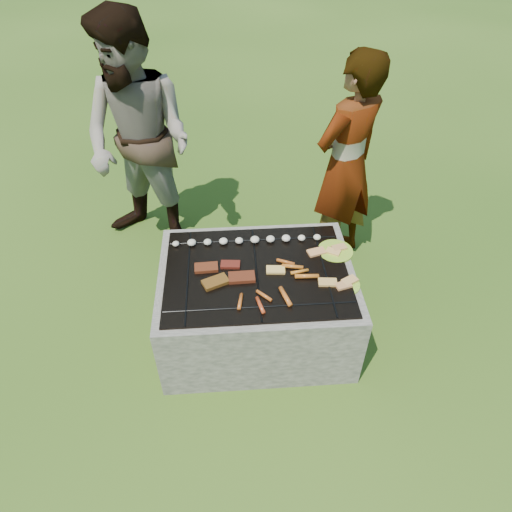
{
  "coord_description": "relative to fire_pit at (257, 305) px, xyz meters",
  "views": [
    {
      "loc": [
        -0.16,
        -2.19,
        2.67
      ],
      "look_at": [
        0.0,
        0.05,
        0.7
      ],
      "focal_mm": 32.0,
      "sensor_mm": 36.0,
      "label": 1
    }
  ],
  "objects": [
    {
      "name": "lawn",
      "position": [
        0.0,
        0.0,
        -0.28
      ],
      "size": [
        60.0,
        60.0,
        0.0
      ],
      "primitive_type": "plane",
      "color": "#264A12",
      "rests_on": "ground"
    },
    {
      "name": "fire_pit",
      "position": [
        0.0,
        0.0,
        0.0
      ],
      "size": [
        1.3,
        1.0,
        0.62
      ],
      "color": "#A7A094",
      "rests_on": "ground"
    },
    {
      "name": "mushrooms",
      "position": [
        -0.04,
        0.3,
        0.35
      ],
      "size": [
        1.05,
        0.06,
        0.04
      ],
      "color": "beige",
      "rests_on": "fire_pit"
    },
    {
      "name": "pork_slabs",
      "position": [
        -0.22,
        -0.03,
        0.34
      ],
      "size": [
        0.4,
        0.28,
        0.03
      ],
      "color": "brown",
      "rests_on": "fire_pit"
    },
    {
      "name": "sausages",
      "position": [
        0.16,
        -0.15,
        0.34
      ],
      "size": [
        0.54,
        0.48,
        0.03
      ],
      "color": "#C1601F",
      "rests_on": "fire_pit"
    },
    {
      "name": "bread_on_grate",
      "position": [
        0.33,
        0.0,
        0.34
      ],
      "size": [
        0.45,
        0.39,
        0.02
      ],
      "color": "#E3CF74",
      "rests_on": "fire_pit"
    },
    {
      "name": "plate_far",
      "position": [
        0.56,
        0.17,
        0.33
      ],
      "size": [
        0.28,
        0.28,
        0.03
      ],
      "color": "#B9CB30",
      "rests_on": "fire_pit"
    },
    {
      "name": "plate_near",
      "position": [
        0.56,
        -0.16,
        0.33
      ],
      "size": [
        0.25,
        0.25,
        0.03
      ],
      "color": "#D4F53A",
      "rests_on": "fire_pit"
    },
    {
      "name": "cook",
      "position": [
        0.76,
        0.87,
        0.59
      ],
      "size": [
        0.76,
        0.7,
        1.75
      ],
      "primitive_type": "imported",
      "rotation": [
        0.0,
        0.0,
        3.73
      ],
      "color": "gray",
      "rests_on": "ground"
    },
    {
      "name": "bystander",
      "position": [
        -0.84,
        1.14,
        0.69
      ],
      "size": [
        1.19,
        1.12,
        1.95
      ],
      "primitive_type": "imported",
      "rotation": [
        0.0,
        0.0,
        -0.54
      ],
      "color": "gray",
      "rests_on": "ground"
    }
  ]
}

